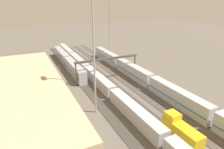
% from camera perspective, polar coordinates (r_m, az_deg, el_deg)
% --- Properties ---
extents(ground_plane, '(400.00, 400.00, 0.00)m').
position_cam_1_polar(ground_plane, '(69.05, 1.05, -3.53)').
color(ground_plane, '#60594F').
extents(track_bed_0, '(140.00, 2.80, 0.12)m').
position_cam_1_polar(track_bed_0, '(73.73, 8.01, -2.05)').
color(track_bed_0, '#4C443D').
rests_on(track_bed_0, ground_plane).
extents(track_bed_1, '(140.00, 2.80, 0.12)m').
position_cam_1_polar(track_bed_1, '(71.24, 4.65, -2.75)').
color(track_bed_1, '#4C443D').
rests_on(track_bed_1, ground_plane).
extents(track_bed_2, '(140.00, 2.80, 0.12)m').
position_cam_1_polar(track_bed_2, '(69.03, 1.05, -3.48)').
color(track_bed_2, '#3D3833').
rests_on(track_bed_2, ground_plane).
extents(track_bed_3, '(140.00, 2.80, 0.12)m').
position_cam_1_polar(track_bed_3, '(67.11, -2.77, -4.25)').
color(track_bed_3, '#4C443D').
rests_on(track_bed_3, ground_plane).
extents(track_bed_4, '(140.00, 2.80, 0.12)m').
position_cam_1_polar(track_bed_4, '(65.53, -6.80, -5.03)').
color(track_bed_4, '#3D3833').
rests_on(track_bed_4, ground_plane).
extents(train_on_track_4, '(47.20, 3.06, 5.00)m').
position_cam_1_polar(train_on_track_4, '(90.84, -13.00, 3.75)').
color(train_on_track_4, '#A8AAB2').
rests_on(train_on_track_4, ground_plane).
extents(train_on_track_3, '(119.80, 3.00, 3.80)m').
position_cam_1_polar(train_on_track_3, '(69.56, -4.04, -1.58)').
color(train_on_track_3, '#B7BABF').
rests_on(train_on_track_3, ground_plane).
extents(train_on_track_2, '(10.00, 3.00, 5.00)m').
position_cam_1_polar(train_on_track_2, '(46.18, 19.42, -15.31)').
color(train_on_track_2, gold).
rests_on(train_on_track_2, ground_plane).
extents(train_on_track_0, '(95.60, 3.06, 5.00)m').
position_cam_1_polar(train_on_track_0, '(67.24, 11.59, -2.26)').
color(train_on_track_0, '#B7BABF').
rests_on(train_on_track_0, ground_plane).
extents(light_mast_0, '(2.80, 0.70, 31.82)m').
position_cam_1_polar(light_mast_0, '(95.85, -0.60, 15.67)').
color(light_mast_0, '#9EA0A5').
rests_on(light_mast_0, ground_plane).
extents(light_mast_1, '(2.80, 0.70, 30.53)m').
position_cam_1_polar(light_mast_1, '(47.08, -5.43, 9.28)').
color(light_mast_1, '#9EA0A5').
rests_on(light_mast_1, ground_plane).
extents(signal_gantry, '(0.70, 25.00, 8.80)m').
position_cam_1_polar(signal_gantry, '(72.21, -1.36, 3.88)').
color(signal_gantry, '#4C4742').
rests_on(signal_gantry, ground_plane).
extents(maintenance_shed, '(58.95, 18.37, 9.19)m').
position_cam_1_polar(maintenance_shed, '(55.98, -23.71, -6.34)').
color(maintenance_shed, tan).
rests_on(maintenance_shed, ground_plane).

